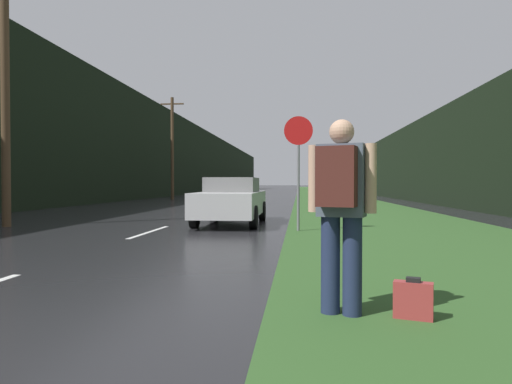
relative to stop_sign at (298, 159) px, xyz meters
name	(u,v)px	position (x,y,z in m)	size (l,w,h in m)	color
grass_verge	(329,197)	(2.70, 30.54, -1.85)	(6.00, 240.00, 0.02)	#2D5123
lane_stripe_b	(150,232)	(-3.79, -0.48, -1.86)	(0.12, 3.00, 0.01)	silver
lane_stripe_c	(206,214)	(-3.79, 6.52, -1.86)	(0.12, 3.00, 0.01)	silver
lane_stripe_d	(231,205)	(-3.79, 13.52, -1.86)	(0.12, 3.00, 0.01)	silver
lane_stripe_e	(246,201)	(-3.79, 20.52, -1.86)	(0.12, 3.00, 0.01)	silver
lane_stripe_f	(255,198)	(-3.79, 27.52, -1.86)	(0.12, 3.00, 0.01)	silver
treeline_far_side	(185,159)	(-13.29, 40.54, 2.27)	(2.00, 140.00, 8.28)	black
treeline_near_side	(377,170)	(8.70, 40.54, 0.84)	(2.00, 140.00, 5.41)	black
utility_pole_near	(5,70)	(-8.34, 0.49, 2.63)	(1.80, 0.24, 8.72)	#4C3823
utility_pole_far	(172,147)	(-9.72, 22.47, 2.19)	(1.80, 0.24, 7.85)	#4C3823
stop_sign	(298,159)	(0.00, 0.00, 0.00)	(0.74, 0.07, 2.98)	slate
hitchhiker_with_backpack	(341,204)	(0.41, -7.55, -0.81)	(0.62, 0.52, 1.84)	#1E2847
suitcase	(413,301)	(1.06, -7.60, -1.68)	(0.36, 0.22, 0.39)	#9E3333
car_passing_near	(232,200)	(-2.05, 2.08, -1.14)	(1.85, 4.68, 1.42)	#BCBCBC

